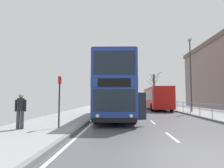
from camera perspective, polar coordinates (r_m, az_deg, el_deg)
ground at (r=5.97m, az=17.04°, el=-19.40°), size 15.80×140.00×0.20m
double_decker_bus_main at (r=15.36m, az=0.84°, el=-1.56°), size 3.46×10.69×4.44m
background_bus_far_lane at (r=27.33m, az=13.15°, el=-4.04°), size 2.79×10.95×2.97m
pedestrian_railing_far_kerb at (r=16.60m, az=26.15°, el=-6.35°), size 0.05×23.65×1.08m
pedestrian_companion at (r=10.22m, az=-25.69°, el=-6.72°), size 0.55×0.37×1.69m
bus_stop_sign_near at (r=10.06m, az=-15.46°, el=-3.39°), size 0.08×0.44×2.58m
street_lamp_far_side at (r=22.84m, az=22.43°, el=4.12°), size 0.28×0.60×8.07m
bare_tree_far_00 at (r=44.85m, az=12.45°, el=-1.29°), size 2.80×2.30×7.35m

